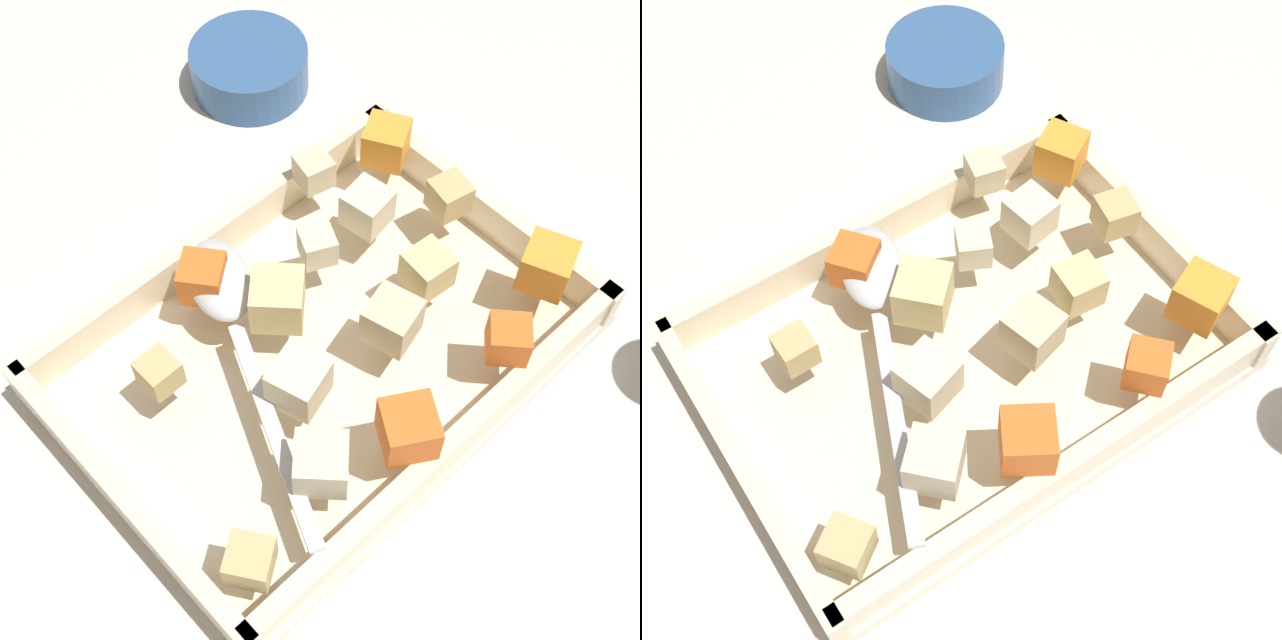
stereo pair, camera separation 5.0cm
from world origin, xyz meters
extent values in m
plane|color=beige|center=(0.00, 0.00, 0.00)|extent=(4.00, 4.00, 0.00)
cube|color=beige|center=(0.00, 0.00, 0.01)|extent=(0.34, 0.24, 0.01)
cube|color=beige|center=(0.00, -0.11, 0.03)|extent=(0.34, 0.01, 0.03)
cube|color=beige|center=(0.00, 0.11, 0.03)|extent=(0.34, 0.01, 0.03)
cube|color=beige|center=(-0.17, 0.00, 0.03)|extent=(0.01, 0.24, 0.03)
cube|color=beige|center=(0.16, 0.00, 0.03)|extent=(0.01, 0.24, 0.03)
cube|color=orange|center=(-0.02, -0.09, 0.06)|extent=(0.04, 0.04, 0.03)
cube|color=orange|center=(0.13, 0.08, 0.06)|extent=(0.04, 0.04, 0.03)
cube|color=orange|center=(-0.04, 0.08, 0.06)|extent=(0.04, 0.04, 0.03)
cube|color=orange|center=(0.13, -0.07, 0.06)|extent=(0.04, 0.04, 0.03)
cube|color=orange|center=(0.07, -0.09, 0.06)|extent=(0.04, 0.04, 0.03)
cube|color=beige|center=(-0.05, -0.02, 0.06)|extent=(0.04, 0.04, 0.03)
cube|color=tan|center=(-0.14, -0.09, 0.06)|extent=(0.04, 0.04, 0.03)
cube|color=tan|center=(-0.10, 0.04, 0.06)|extent=(0.02, 0.02, 0.02)
cube|color=beige|center=(0.08, 0.04, 0.06)|extent=(0.03, 0.03, 0.03)
cube|color=beige|center=(0.08, 0.10, 0.06)|extent=(0.03, 0.03, 0.02)
cube|color=#E0CC89|center=(0.07, -0.02, 0.06)|extent=(0.03, 0.03, 0.03)
cube|color=beige|center=(0.03, -0.03, 0.06)|extent=(0.04, 0.04, 0.03)
cube|color=tan|center=(0.13, 0.01, 0.06)|extent=(0.03, 0.03, 0.02)
cube|color=#E0CC89|center=(-0.02, 0.03, 0.06)|extent=(0.05, 0.05, 0.03)
cube|color=beige|center=(0.03, 0.05, 0.06)|extent=(0.03, 0.03, 0.02)
cube|color=beige|center=(-0.07, -0.07, 0.06)|extent=(0.04, 0.04, 0.03)
ellipsoid|color=silver|center=(-0.03, 0.07, 0.06)|extent=(0.07, 0.08, 0.02)
cube|color=silver|center=(-0.08, -0.03, 0.05)|extent=(0.07, 0.15, 0.01)
cylinder|color=#33598C|center=(0.14, 0.24, 0.02)|extent=(0.10, 0.10, 0.04)
camera|label=1|loc=(-0.21, -0.22, 0.56)|focal=50.92mm
camera|label=2|loc=(-0.17, -0.25, 0.56)|focal=50.92mm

